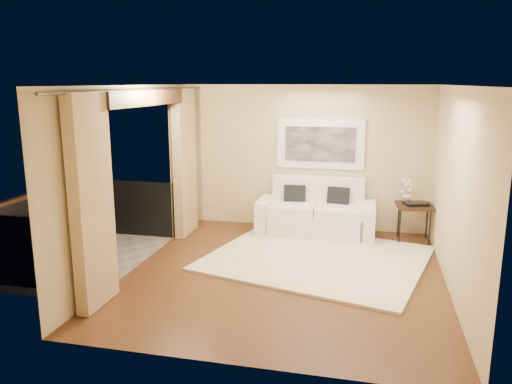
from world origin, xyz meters
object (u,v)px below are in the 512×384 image
(sofa, at_px, (316,215))
(bistro_table, at_px, (71,212))
(balcony_chair_near, at_px, (64,227))
(side_table, at_px, (415,208))
(orchid, at_px, (407,189))
(balcony_chair_far, at_px, (91,226))
(ice_bucket, at_px, (64,200))

(sofa, bearing_deg, bistro_table, -155.61)
(sofa, bearing_deg, balcony_chair_near, -148.89)
(side_table, distance_m, orchid, 0.35)
(side_table, height_order, balcony_chair_near, balcony_chair_near)
(orchid, distance_m, balcony_chair_far, 5.37)
(sofa, distance_m, side_table, 1.74)
(orchid, relative_size, bistro_table, 0.68)
(bistro_table, distance_m, ice_bucket, 0.24)
(orchid, height_order, balcony_chair_near, orchid)
(side_table, height_order, orchid, orchid)
(sofa, xyz_separation_m, bistro_table, (-3.89, -1.77, 0.27))
(sofa, xyz_separation_m, balcony_chair_far, (-3.38, -2.03, 0.14))
(orchid, relative_size, balcony_chair_near, 0.54)
(side_table, bearing_deg, sofa, 176.79)
(orchid, bearing_deg, balcony_chair_near, -156.88)
(ice_bucket, bearing_deg, bistro_table, -19.80)
(sofa, xyz_separation_m, ice_bucket, (-4.03, -1.72, 0.45))
(bistro_table, height_order, balcony_chair_far, balcony_chair_far)
(balcony_chair_near, bearing_deg, ice_bucket, 102.96)
(orchid, distance_m, balcony_chair_near, 5.76)
(side_table, bearing_deg, balcony_chair_near, -158.35)
(side_table, distance_m, balcony_chair_near, 5.84)
(bistro_table, height_order, ice_bucket, ice_bucket)
(sofa, bearing_deg, balcony_chair_far, -149.14)
(ice_bucket, bearing_deg, balcony_chair_near, -58.77)
(sofa, xyz_separation_m, side_table, (1.71, -0.10, 0.25))
(sofa, distance_m, balcony_chair_far, 3.94)
(side_table, relative_size, bistro_table, 0.94)
(balcony_chair_near, distance_m, ice_bucket, 0.69)
(side_table, distance_m, ice_bucket, 5.98)
(bistro_table, xyz_separation_m, ice_bucket, (-0.15, 0.05, 0.18))
(bistro_table, relative_size, balcony_chair_far, 0.82)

